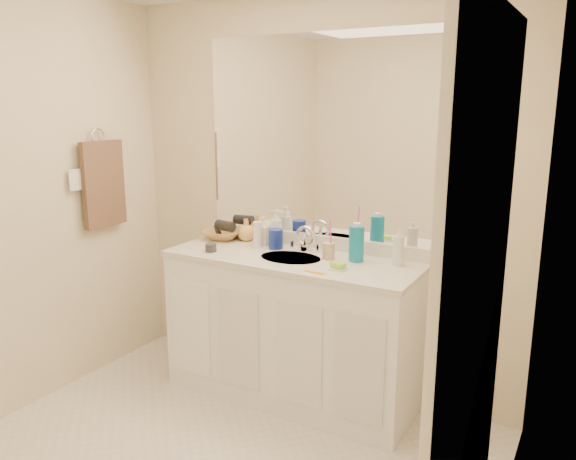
{
  "coord_description": "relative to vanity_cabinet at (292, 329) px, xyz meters",
  "views": [
    {
      "loc": [
        1.55,
        -1.74,
        1.76
      ],
      "look_at": [
        0.0,
        0.97,
        1.05
      ],
      "focal_mm": 35.0,
      "sensor_mm": 36.0,
      "label": 1
    }
  ],
  "objects": [
    {
      "name": "wall_back",
      "position": [
        0.0,
        0.28,
        0.77
      ],
      "size": [
        2.6,
        0.02,
        2.4
      ],
      "primitive_type": "cube",
      "color": "beige",
      "rests_on": "floor"
    },
    {
      "name": "wall_right",
      "position": [
        1.3,
        -1.02,
        0.77
      ],
      "size": [
        0.02,
        2.6,
        2.4
      ],
      "primitive_type": "cube",
      "color": "beige",
      "rests_on": "floor"
    },
    {
      "name": "vanity_cabinet",
      "position": [
        0.0,
        0.0,
        0.0
      ],
      "size": [
        1.5,
        0.55,
        0.85
      ],
      "primitive_type": "cube",
      "color": "white",
      "rests_on": "floor"
    },
    {
      "name": "countertop",
      "position": [
        0.0,
        0.0,
        0.44
      ],
      "size": [
        1.52,
        0.57,
        0.03
      ],
      "primitive_type": "cube",
      "color": "silver",
      "rests_on": "vanity_cabinet"
    },
    {
      "name": "backsplash",
      "position": [
        0.0,
        0.26,
        0.5
      ],
      "size": [
        1.52,
        0.03,
        0.08
      ],
      "primitive_type": "cube",
      "color": "white",
      "rests_on": "countertop"
    },
    {
      "name": "sink_basin",
      "position": [
        0.0,
        -0.02,
        0.44
      ],
      "size": [
        0.37,
        0.37,
        0.02
      ],
      "primitive_type": "cylinder",
      "color": "#BBB0A3",
      "rests_on": "countertop"
    },
    {
      "name": "faucet",
      "position": [
        0.0,
        0.16,
        0.51
      ],
      "size": [
        0.02,
        0.02,
        0.11
      ],
      "primitive_type": "cylinder",
      "color": "silver",
      "rests_on": "countertop"
    },
    {
      "name": "mirror",
      "position": [
        0.0,
        0.27,
        1.14
      ],
      "size": [
        1.48,
        0.01,
        1.2
      ],
      "primitive_type": "cube",
      "color": "white",
      "rests_on": "wall_back"
    },
    {
      "name": "blue_mug",
      "position": [
        -0.18,
        0.11,
        0.52
      ],
      "size": [
        0.11,
        0.11,
        0.12
      ],
      "primitive_type": "cylinder",
      "rotation": [
        0.0,
        0.0,
        0.33
      ],
      "color": "#162B9A",
      "rests_on": "countertop"
    },
    {
      "name": "tan_cup",
      "position": [
        0.21,
        0.06,
        0.5
      ],
      "size": [
        0.08,
        0.08,
        0.09
      ],
      "primitive_type": "cylinder",
      "rotation": [
        0.0,
        0.0,
        -0.17
      ],
      "color": "#C9AD8E",
      "rests_on": "countertop"
    },
    {
      "name": "toothbrush",
      "position": [
        0.22,
        0.06,
        0.6
      ],
      "size": [
        0.02,
        0.04,
        0.18
      ],
      "primitive_type": "cylinder",
      "rotation": [
        0.14,
        0.0,
        0.2
      ],
      "color": "#FA419A",
      "rests_on": "tan_cup"
    },
    {
      "name": "mouthwash_bottle",
      "position": [
        0.36,
        0.1,
        0.56
      ],
      "size": [
        0.09,
        0.09,
        0.2
      ],
      "primitive_type": "cylinder",
      "rotation": [
        0.0,
        0.0,
        0.01
      ],
      "color": "#0E7EAD",
      "rests_on": "countertop"
    },
    {
      "name": "clear_pump_bottle",
      "position": [
        0.6,
        0.14,
        0.54
      ],
      "size": [
        0.07,
        0.07,
        0.16
      ],
      "primitive_type": "cylinder",
      "rotation": [
        0.0,
        0.0,
        -0.07
      ],
      "color": "silver",
      "rests_on": "countertop"
    },
    {
      "name": "soap_dish",
      "position": [
        0.34,
        -0.11,
        0.46
      ],
      "size": [
        0.09,
        0.07,
        0.01
      ],
      "primitive_type": "cube",
      "rotation": [
        0.0,
        0.0,
        -0.01
      ],
      "color": "white",
      "rests_on": "countertop"
    },
    {
      "name": "green_soap",
      "position": [
        0.34,
        -0.11,
        0.48
      ],
      "size": [
        0.08,
        0.07,
        0.03
      ],
      "primitive_type": "cube",
      "rotation": [
        0.0,
        0.0,
        -0.24
      ],
      "color": "#93E036",
      "rests_on": "soap_dish"
    },
    {
      "name": "orange_comb",
      "position": [
        0.26,
        -0.22,
        0.46
      ],
      "size": [
        0.12,
        0.04,
        0.0
      ],
      "primitive_type": "cube",
      "rotation": [
        0.0,
        0.0,
        -0.11
      ],
      "color": "#FFA11A",
      "rests_on": "countertop"
    },
    {
      "name": "dark_jar",
      "position": [
        -0.48,
        -0.15,
        0.48
      ],
      "size": [
        0.08,
        0.08,
        0.05
      ],
      "primitive_type": "cylinder",
      "rotation": [
        0.0,
        0.0,
        0.3
      ],
      "color": "#323238",
      "rests_on": "countertop"
    },
    {
      "name": "extra_white_bottle",
      "position": [
        -0.29,
        0.08,
        0.54
      ],
      "size": [
        0.07,
        0.07,
        0.16
      ],
      "primitive_type": "cylinder",
      "rotation": [
        0.0,
        0.0,
        -0.36
      ],
      "color": "white",
      "rests_on": "countertop"
    },
    {
      "name": "soap_bottle_white",
      "position": [
        -0.23,
        0.2,
        0.57
      ],
      "size": [
        0.11,
        0.11,
        0.22
      ],
      "primitive_type": "imported",
      "rotation": [
        0.0,
        0.0,
        -0.28
      ],
      "color": "white",
      "rests_on": "countertop"
    },
    {
      "name": "soap_bottle_cream",
      "position": [
        -0.3,
        0.16,
        0.54
      ],
      "size": [
        0.09,
        0.09,
        0.18
      ],
      "primitive_type": "imported",
      "rotation": [
        0.0,
        0.0,
        0.09
      ],
      "color": "#FFF1CF",
      "rests_on": "countertop"
    },
    {
      "name": "soap_bottle_yellow",
      "position": [
        -0.45,
        0.2,
        0.53
      ],
      "size": [
        0.12,
        0.12,
        0.14
      ],
      "primitive_type": "imported",
      "rotation": [
        0.0,
        0.0,
        -0.04
      ],
      "color": "#F2B55E",
      "rests_on": "countertop"
    },
    {
      "name": "wicker_basket",
      "position": [
        -0.61,
        0.15,
        0.49
      ],
      "size": [
        0.31,
        0.31,
        0.06
      ],
      "primitive_type": "imported",
      "rotation": [
        0.0,
        0.0,
        0.25
      ],
      "color": "#A67A43",
      "rests_on": "countertop"
    },
    {
      "name": "hair_dryer",
      "position": [
        -0.59,
        0.15,
        0.54
      ],
      "size": [
        0.15,
        0.1,
        0.07
      ],
      "primitive_type": "cylinder",
      "rotation": [
        0.0,
        1.57,
        -0.21
      ],
      "color": "black",
      "rests_on": "wicker_basket"
    },
    {
      "name": "towel_ring",
      "position": [
        -1.27,
        -0.25,
        1.12
      ],
      "size": [
        0.01,
        0.11,
        0.11
      ],
      "primitive_type": "torus",
      "rotation": [
        0.0,
        1.57,
        0.0
      ],
      "color": "silver",
      "rests_on": "wall_left"
    },
    {
      "name": "hand_towel",
      "position": [
        -1.25,
        -0.25,
        0.82
      ],
      "size": [
        0.04,
        0.32,
        0.55
      ],
      "primitive_type": "cube",
      "color": "#402E22",
      "rests_on": "towel_ring"
    },
    {
      "name": "switch_plate",
      "position": [
        -1.27,
        -0.45,
        0.88
      ],
      "size": [
        0.01,
        0.08,
        0.13
      ],
      "primitive_type": "cube",
      "color": "white",
      "rests_on": "wall_left"
    },
    {
      "name": "door",
      "position": [
        1.29,
        -1.32,
        0.57
      ],
      "size": [
        0.02,
        0.82,
        2.0
      ],
      "primitive_type": "cube",
      "color": "white",
      "rests_on": "floor"
    }
  ]
}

